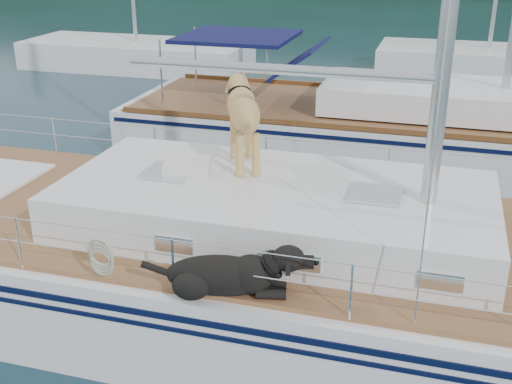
% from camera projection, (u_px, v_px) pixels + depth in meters
% --- Properties ---
extents(ground, '(120.00, 120.00, 0.00)m').
position_uv_depth(ground, '(216.00, 303.00, 8.65)').
color(ground, black).
rests_on(ground, ground).
extents(main_sailboat, '(12.00, 3.94, 14.01)m').
position_uv_depth(main_sailboat, '(222.00, 259.00, 8.36)').
color(main_sailboat, white).
rests_on(main_sailboat, ground).
extents(neighbor_sailboat, '(11.00, 3.50, 13.30)m').
position_uv_depth(neighbor_sailboat, '(385.00, 132.00, 13.78)').
color(neighbor_sailboat, white).
rests_on(neighbor_sailboat, ground).
extents(bg_boat_west, '(8.00, 3.00, 11.65)m').
position_uv_depth(bg_boat_west, '(137.00, 56.00, 22.98)').
color(bg_boat_west, white).
rests_on(bg_boat_west, ground).
extents(bg_boat_center, '(7.20, 3.00, 11.65)m').
position_uv_depth(bg_boat_center, '(487.00, 63.00, 21.63)').
color(bg_boat_center, white).
rests_on(bg_boat_center, ground).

